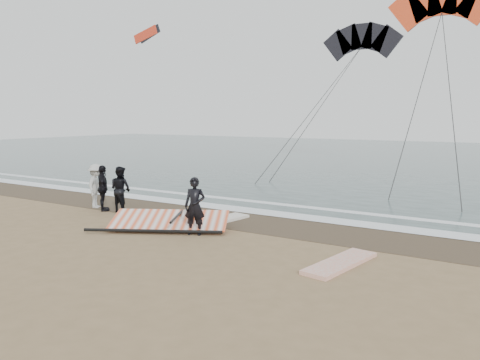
{
  "coord_description": "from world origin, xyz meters",
  "views": [
    {
      "loc": [
        7.4,
        -8.78,
        3.49
      ],
      "look_at": [
        0.18,
        3.0,
        1.6
      ],
      "focal_mm": 35.0,
      "sensor_mm": 36.0,
      "label": 1
    }
  ],
  "objects_px": {
    "board_white": "(340,263)",
    "man_main": "(195,206)",
    "board_cream": "(218,221)",
    "sail_rig": "(171,222)"
  },
  "relations": [
    {
      "from": "sail_rig",
      "to": "board_white",
      "type": "bearing_deg",
      "value": -7.55
    },
    {
      "from": "board_white",
      "to": "sail_rig",
      "type": "relative_size",
      "value": 0.63
    },
    {
      "from": "board_cream",
      "to": "sail_rig",
      "type": "relative_size",
      "value": 0.64
    },
    {
      "from": "man_main",
      "to": "board_white",
      "type": "height_order",
      "value": "man_main"
    },
    {
      "from": "board_white",
      "to": "board_cream",
      "type": "height_order",
      "value": "board_cream"
    },
    {
      "from": "board_white",
      "to": "man_main",
      "type": "bearing_deg",
      "value": -175.99
    },
    {
      "from": "sail_rig",
      "to": "man_main",
      "type": "bearing_deg",
      "value": -12.84
    },
    {
      "from": "man_main",
      "to": "board_cream",
      "type": "relative_size",
      "value": 0.7
    },
    {
      "from": "man_main",
      "to": "sail_rig",
      "type": "xyz_separation_m",
      "value": [
        -1.15,
        0.26,
        -0.67
      ]
    },
    {
      "from": "board_cream",
      "to": "sail_rig",
      "type": "distance_m",
      "value": 1.65
    }
  ]
}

